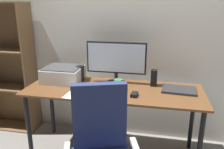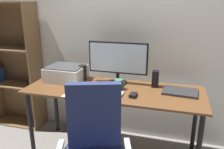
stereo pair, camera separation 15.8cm
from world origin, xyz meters
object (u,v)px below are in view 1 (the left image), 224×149
Objects in this scene: desk at (113,97)px; coffee_mug at (118,84)px; mouse at (134,94)px; keyboard at (108,93)px; printer at (63,74)px; monitor at (116,60)px; speaker_right at (154,78)px; bookshelf at (7,69)px; laptop at (179,90)px; speaker_left at (80,73)px.

desk is 17.22× the size of coffee_mug.
mouse is 0.95× the size of coffee_mug.
keyboard is 0.61m from printer.
speaker_right is at bearing -1.15° from monitor.
printer is at bearing 169.69° from coffee_mug.
bookshelf is at bearing 166.37° from printer.
bookshelf is (-2.03, 0.25, 0.02)m from laptop.
printer is at bearing -177.33° from laptop.
coffee_mug is 0.60× the size of speaker_right.
mouse is 0.36m from speaker_right.
speaker_left reaches higher than laptop.
mouse is 1.69m from bookshelf.
speaker_left reaches higher than coffee_mug.
speaker_right is 0.43× the size of printer.
speaker_left is 0.79m from speaker_right.
desk is 18.19× the size of mouse.
printer is at bearing -13.63° from bookshelf.
keyboard is 1.71× the size of speaker_left.
coffee_mug is at bearing -20.09° from speaker_left.
mouse is (0.24, -0.01, 0.01)m from keyboard.
desk is 0.38m from monitor.
speaker_left reaches higher than printer.
laptop is at bearing 6.60° from coffee_mug.
bookshelf reaches higher than speaker_right.
printer is (-0.96, -0.05, -0.00)m from speaker_right.
bookshelf reaches higher than mouse.
speaker_right is (-0.25, 0.10, 0.07)m from laptop.
printer is (-0.80, 0.26, 0.06)m from mouse.
mouse is 0.06× the size of bookshelf.
keyboard is (-0.02, -0.13, 0.09)m from desk.
speaker_left is 0.43× the size of printer.
monitor reaches higher than coffee_mug.
desk is 2.82× the size of monitor.
printer is (-0.62, 0.11, 0.03)m from coffee_mug.
coffee_mug is at bearing -154.22° from speaker_right.
mouse is (0.23, -0.32, -0.24)m from monitor.
speaker_left and speaker_right have the same top height.
monitor is 0.60m from printer.
speaker_left is (-1.03, 0.10, 0.07)m from laptop.
monitor is 1.93× the size of laptop.
monitor is 0.43m from speaker_left.
desk is 0.16m from keyboard.
coffee_mug is 0.06× the size of bookshelf.
printer is (-0.58, 0.12, 0.16)m from desk.
printer reaches higher than desk.
keyboard is 2.86× the size of coffee_mug.
bookshelf is (-1.00, 0.15, -0.05)m from speaker_left.
keyboard is 1.71× the size of speaker_right.
mouse is 0.56× the size of speaker_right.
mouse is at bearing -117.72° from speaker_right.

